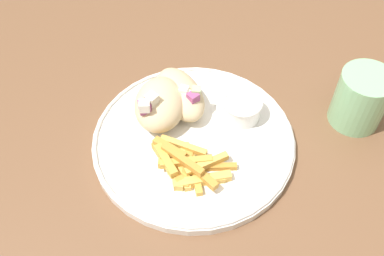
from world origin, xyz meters
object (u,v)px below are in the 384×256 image
(plate, at_px, (192,138))
(pita_sandwich_far, at_px, (180,94))
(fries_pile, at_px, (187,165))
(water_glass, at_px, (360,101))
(sauce_ramekin, at_px, (243,108))
(pita_sandwich_near, at_px, (160,104))

(plate, distance_m, pita_sandwich_far, 0.08)
(plate, relative_size, fries_pile, 2.60)
(water_glass, bearing_deg, plate, -110.74)
(plate, bearing_deg, water_glass, 69.26)
(plate, distance_m, sauce_ramekin, 0.09)
(pita_sandwich_near, relative_size, pita_sandwich_far, 1.05)
(pita_sandwich_near, relative_size, fries_pile, 1.10)
(pita_sandwich_far, bearing_deg, sauce_ramekin, 49.64)
(pita_sandwich_near, bearing_deg, pita_sandwich_far, 134.31)
(plate, relative_size, pita_sandwich_far, 2.49)
(pita_sandwich_near, distance_m, pita_sandwich_far, 0.04)
(pita_sandwich_far, xyz_separation_m, water_glass, (0.16, 0.23, 0.00))
(pita_sandwich_near, bearing_deg, sauce_ramekin, 93.97)
(pita_sandwich_far, bearing_deg, plate, -9.67)
(pita_sandwich_far, distance_m, sauce_ramekin, 0.10)
(pita_sandwich_near, height_order, water_glass, water_glass)
(pita_sandwich_far, bearing_deg, fries_pile, -20.33)
(fries_pile, height_order, water_glass, water_glass)
(fries_pile, distance_m, water_glass, 0.30)
(plate, xyz_separation_m, pita_sandwich_far, (-0.07, 0.02, 0.03))
(pita_sandwich_far, bearing_deg, water_glass, 61.04)
(water_glass, bearing_deg, pita_sandwich_far, -124.84)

